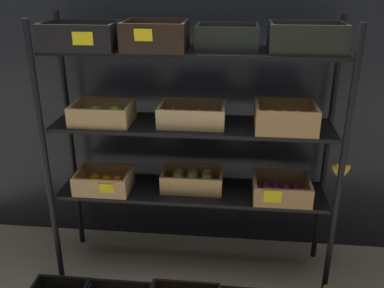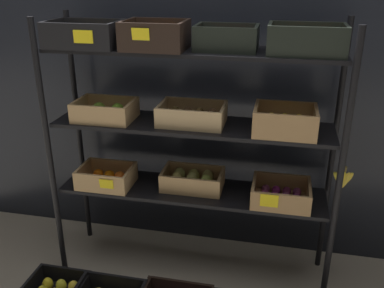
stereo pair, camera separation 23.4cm
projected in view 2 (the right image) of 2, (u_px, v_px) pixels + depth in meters
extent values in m
plane|color=gray|center=(192.00, 266.00, 2.66)|extent=(10.00, 10.00, 0.00)
cube|color=black|center=(206.00, 39.00, 2.49)|extent=(3.93, 0.12, 2.67)
cylinder|color=black|center=(50.00, 157.00, 2.36)|extent=(0.03, 0.03, 1.50)
cylinder|color=black|center=(339.00, 185.00, 2.06)|extent=(0.03, 0.03, 1.50)
cylinder|color=black|center=(79.00, 134.00, 2.68)|extent=(0.03, 0.03, 1.50)
cylinder|color=black|center=(332.00, 155.00, 2.39)|extent=(0.03, 0.03, 1.50)
cube|color=black|center=(192.00, 190.00, 2.45)|extent=(1.50, 0.33, 0.02)
cube|color=black|center=(192.00, 125.00, 2.30)|extent=(1.50, 0.33, 0.02)
cube|color=black|center=(192.00, 51.00, 2.15)|extent=(1.50, 0.33, 0.02)
cube|color=tan|center=(107.00, 183.00, 2.50)|extent=(0.31, 0.23, 0.01)
cube|color=tan|center=(99.00, 183.00, 2.38)|extent=(0.31, 0.02, 0.10)
cube|color=tan|center=(113.00, 167.00, 2.58)|extent=(0.31, 0.02, 0.10)
cube|color=tan|center=(83.00, 173.00, 2.51)|extent=(0.02, 0.20, 0.10)
cube|color=tan|center=(130.00, 177.00, 2.45)|extent=(0.02, 0.20, 0.10)
sphere|color=orange|center=(92.00, 179.00, 2.47)|extent=(0.06, 0.06, 0.06)
sphere|color=orange|center=(105.00, 180.00, 2.46)|extent=(0.06, 0.06, 0.06)
sphere|color=orange|center=(116.00, 182.00, 2.44)|extent=(0.06, 0.06, 0.06)
sphere|color=orange|center=(98.00, 174.00, 2.53)|extent=(0.06, 0.06, 0.06)
sphere|color=orange|center=(109.00, 175.00, 2.52)|extent=(0.06, 0.06, 0.06)
sphere|color=orange|center=(120.00, 176.00, 2.51)|extent=(0.06, 0.06, 0.06)
cube|color=yellow|center=(106.00, 184.00, 2.36)|extent=(0.08, 0.01, 0.06)
cube|color=tan|center=(192.00, 186.00, 2.47)|extent=(0.34, 0.21, 0.01)
cube|color=tan|center=(189.00, 186.00, 2.36)|extent=(0.34, 0.02, 0.09)
cube|color=tan|center=(196.00, 171.00, 2.53)|extent=(0.34, 0.02, 0.09)
cube|color=tan|center=(165.00, 176.00, 2.48)|extent=(0.02, 0.18, 0.09)
cube|color=tan|center=(221.00, 181.00, 2.41)|extent=(0.02, 0.18, 0.09)
ellipsoid|color=tan|center=(177.00, 179.00, 2.44)|extent=(0.07, 0.07, 0.09)
ellipsoid|color=tan|center=(191.00, 180.00, 2.43)|extent=(0.07, 0.07, 0.09)
ellipsoid|color=#AAC44F|center=(206.00, 182.00, 2.40)|extent=(0.07, 0.07, 0.09)
ellipsoid|color=tan|center=(180.00, 175.00, 2.49)|extent=(0.07, 0.07, 0.09)
ellipsoid|color=tan|center=(193.00, 176.00, 2.47)|extent=(0.07, 0.07, 0.09)
ellipsoid|color=tan|center=(208.00, 177.00, 2.46)|extent=(0.07, 0.07, 0.09)
cube|color=#A87F51|center=(280.00, 200.00, 2.32)|extent=(0.31, 0.26, 0.01)
cube|color=#A87F51|center=(281.00, 203.00, 2.19)|extent=(0.31, 0.02, 0.10)
cube|color=#A87F51|center=(281.00, 181.00, 2.41)|extent=(0.31, 0.02, 0.10)
cube|color=#A87F51|center=(254.00, 189.00, 2.33)|extent=(0.02, 0.22, 0.10)
cube|color=#A87F51|center=(309.00, 194.00, 2.27)|extent=(0.02, 0.22, 0.10)
sphere|color=#572C5B|center=(264.00, 200.00, 2.27)|extent=(0.05, 0.05, 0.05)
sphere|color=#552457|center=(275.00, 200.00, 2.26)|extent=(0.05, 0.05, 0.05)
sphere|color=#632F50|center=(286.00, 202.00, 2.24)|extent=(0.05, 0.05, 0.05)
sphere|color=#582358|center=(297.00, 202.00, 2.24)|extent=(0.05, 0.05, 0.05)
sphere|color=#6D264D|center=(265.00, 194.00, 2.32)|extent=(0.05, 0.05, 0.05)
sphere|color=#661950|center=(275.00, 195.00, 2.31)|extent=(0.05, 0.05, 0.05)
sphere|color=#6A304E|center=(286.00, 196.00, 2.30)|extent=(0.05, 0.05, 0.05)
sphere|color=#5F244E|center=(297.00, 197.00, 2.29)|extent=(0.05, 0.05, 0.05)
sphere|color=#6D2D4E|center=(266.00, 189.00, 2.38)|extent=(0.05, 0.05, 0.05)
sphere|color=#6D195A|center=(276.00, 190.00, 2.36)|extent=(0.05, 0.05, 0.05)
sphere|color=#662249|center=(287.00, 191.00, 2.35)|extent=(0.05, 0.05, 0.05)
sphere|color=#5D2249|center=(297.00, 192.00, 2.34)|extent=(0.05, 0.05, 0.05)
cube|color=yellow|center=(269.00, 201.00, 2.19)|extent=(0.09, 0.01, 0.07)
cube|color=tan|center=(106.00, 118.00, 2.36)|extent=(0.32, 0.23, 0.01)
cube|color=tan|center=(97.00, 115.00, 2.24)|extent=(0.32, 0.02, 0.09)
cube|color=tan|center=(113.00, 103.00, 2.44)|extent=(0.32, 0.02, 0.09)
cube|color=tan|center=(79.00, 107.00, 2.37)|extent=(0.02, 0.20, 0.09)
cube|color=tan|center=(131.00, 111.00, 2.31)|extent=(0.02, 0.20, 0.09)
sphere|color=#92B848|center=(93.00, 112.00, 2.33)|extent=(0.07, 0.07, 0.07)
sphere|color=#84B248|center=(113.00, 113.00, 2.31)|extent=(0.07, 0.07, 0.07)
sphere|color=#83B335|center=(99.00, 109.00, 2.38)|extent=(0.07, 0.07, 0.07)
sphere|color=#81C432|center=(118.00, 110.00, 2.37)|extent=(0.07, 0.07, 0.07)
cube|color=tan|center=(192.00, 122.00, 2.30)|extent=(0.35, 0.24, 0.01)
cube|color=tan|center=(188.00, 120.00, 2.17)|extent=(0.35, 0.02, 0.10)
cube|color=tan|center=(196.00, 107.00, 2.38)|extent=(0.35, 0.02, 0.10)
cube|color=tan|center=(162.00, 111.00, 2.31)|extent=(0.02, 0.21, 0.10)
cube|color=tan|center=(223.00, 115.00, 2.24)|extent=(0.02, 0.21, 0.10)
ellipsoid|color=brown|center=(173.00, 117.00, 2.26)|extent=(0.05, 0.05, 0.07)
ellipsoid|color=brown|center=(184.00, 117.00, 2.25)|extent=(0.05, 0.05, 0.07)
ellipsoid|color=brown|center=(196.00, 118.00, 2.24)|extent=(0.05, 0.05, 0.07)
ellipsoid|color=brown|center=(210.00, 119.00, 2.23)|extent=(0.05, 0.05, 0.07)
ellipsoid|color=brown|center=(175.00, 112.00, 2.33)|extent=(0.05, 0.05, 0.07)
ellipsoid|color=brown|center=(188.00, 113.00, 2.32)|extent=(0.05, 0.05, 0.07)
ellipsoid|color=brown|center=(199.00, 113.00, 2.31)|extent=(0.05, 0.05, 0.07)
ellipsoid|color=brown|center=(212.00, 114.00, 2.30)|extent=(0.05, 0.05, 0.07)
cube|color=#A87F51|center=(284.00, 132.00, 2.17)|extent=(0.31, 0.25, 0.01)
cube|color=#A87F51|center=(285.00, 127.00, 2.04)|extent=(0.31, 0.02, 0.12)
cube|color=#A87F51|center=(285.00, 112.00, 2.25)|extent=(0.31, 0.02, 0.12)
cube|color=#A87F51|center=(256.00, 117.00, 2.17)|extent=(0.02, 0.22, 0.12)
cube|color=#A87F51|center=(315.00, 121.00, 2.11)|extent=(0.02, 0.22, 0.12)
ellipsoid|color=yellow|center=(270.00, 125.00, 2.13)|extent=(0.06, 0.06, 0.08)
ellipsoid|color=yellow|center=(285.00, 126.00, 2.12)|extent=(0.06, 0.06, 0.08)
ellipsoid|color=yellow|center=(299.00, 127.00, 2.10)|extent=(0.06, 0.06, 0.08)
ellipsoid|color=yellow|center=(271.00, 120.00, 2.20)|extent=(0.06, 0.06, 0.08)
ellipsoid|color=yellow|center=(284.00, 121.00, 2.19)|extent=(0.06, 0.06, 0.08)
ellipsoid|color=yellow|center=(299.00, 122.00, 2.17)|extent=(0.06, 0.06, 0.08)
cube|color=black|center=(86.00, 45.00, 2.20)|extent=(0.37, 0.25, 0.01)
cube|color=black|center=(74.00, 36.00, 2.07)|extent=(0.37, 0.02, 0.12)
cube|color=black|center=(94.00, 29.00, 2.28)|extent=(0.37, 0.02, 0.12)
cube|color=black|center=(53.00, 31.00, 2.21)|extent=(0.02, 0.22, 0.12)
cube|color=black|center=(117.00, 33.00, 2.14)|extent=(0.02, 0.22, 0.12)
sphere|color=#E1BA54|center=(66.00, 37.00, 2.17)|extent=(0.07, 0.07, 0.07)
sphere|color=#DEB455|center=(81.00, 38.00, 2.15)|extent=(0.07, 0.07, 0.07)
sphere|color=#CFBE53|center=(98.00, 39.00, 2.13)|extent=(0.07, 0.07, 0.07)
sphere|color=gold|center=(71.00, 36.00, 2.23)|extent=(0.07, 0.07, 0.07)
sphere|color=#DDB458|center=(89.00, 36.00, 2.22)|extent=(0.07, 0.07, 0.07)
sphere|color=#E6BA4F|center=(104.00, 37.00, 2.20)|extent=(0.07, 0.07, 0.07)
cube|color=yellow|center=(83.00, 37.00, 2.05)|extent=(0.10, 0.00, 0.06)
cube|color=black|center=(156.00, 48.00, 2.13)|extent=(0.31, 0.25, 0.01)
cube|color=black|center=(148.00, 37.00, 2.00)|extent=(0.31, 0.02, 0.13)
cube|color=black|center=(162.00, 30.00, 2.21)|extent=(0.31, 0.02, 0.13)
cube|color=black|center=(127.00, 33.00, 2.13)|extent=(0.02, 0.22, 0.13)
cube|color=black|center=(184.00, 35.00, 2.08)|extent=(0.02, 0.22, 0.13)
sphere|color=orange|center=(143.00, 40.00, 2.10)|extent=(0.07, 0.07, 0.07)
sphere|color=orange|center=(164.00, 41.00, 2.07)|extent=(0.07, 0.07, 0.07)
sphere|color=orange|center=(147.00, 38.00, 2.16)|extent=(0.07, 0.07, 0.07)
sphere|color=orange|center=(168.00, 38.00, 2.14)|extent=(0.07, 0.07, 0.07)
cube|color=yellow|center=(140.00, 34.00, 1.99)|extent=(0.09, 0.01, 0.06)
cube|color=black|center=(226.00, 49.00, 2.10)|extent=(0.30, 0.21, 0.01)
cube|color=black|center=(224.00, 39.00, 1.99)|extent=(0.30, 0.02, 0.11)
cube|color=black|center=(229.00, 34.00, 2.16)|extent=(0.30, 0.02, 0.11)
cube|color=black|center=(198.00, 36.00, 2.11)|extent=(0.02, 0.18, 0.11)
cube|color=black|center=(256.00, 37.00, 2.05)|extent=(0.02, 0.18, 0.11)
sphere|color=red|center=(216.00, 41.00, 2.07)|extent=(0.07, 0.07, 0.07)
sphere|color=red|center=(236.00, 42.00, 2.05)|extent=(0.07, 0.07, 0.07)
sphere|color=red|center=(217.00, 39.00, 2.12)|extent=(0.07, 0.07, 0.07)
sphere|color=red|center=(238.00, 40.00, 2.10)|extent=(0.07, 0.07, 0.07)
cube|color=black|center=(305.00, 53.00, 2.00)|extent=(0.36, 0.22, 0.01)
cube|color=black|center=(307.00, 41.00, 1.88)|extent=(0.36, 0.02, 0.13)
cube|color=black|center=(306.00, 35.00, 2.07)|extent=(0.36, 0.02, 0.13)
cube|color=black|center=(269.00, 37.00, 2.01)|extent=(0.02, 0.19, 0.13)
cube|color=black|center=(345.00, 39.00, 1.94)|extent=(0.02, 0.19, 0.13)
sphere|color=orange|center=(285.00, 46.00, 1.98)|extent=(0.06, 0.06, 0.06)
sphere|color=orange|center=(299.00, 46.00, 1.97)|extent=(0.06, 0.06, 0.06)
sphere|color=orange|center=(314.00, 47.00, 1.95)|extent=(0.06, 0.06, 0.06)
sphere|color=orange|center=(330.00, 47.00, 1.94)|extent=(0.06, 0.06, 0.06)
sphere|color=orange|center=(284.00, 43.00, 2.04)|extent=(0.06, 0.06, 0.06)
sphere|color=orange|center=(298.00, 44.00, 2.02)|extent=(0.06, 0.06, 0.06)
sphere|color=orange|center=(312.00, 44.00, 2.01)|extent=(0.06, 0.06, 0.06)
sphere|color=orange|center=(329.00, 45.00, 2.00)|extent=(0.06, 0.06, 0.06)
cylinder|color=brown|center=(345.00, 169.00, 2.18)|extent=(0.02, 0.02, 0.02)
ellipsoid|color=yellow|center=(339.00, 179.00, 2.21)|extent=(0.08, 0.03, 0.10)
ellipsoid|color=yellow|center=(341.00, 179.00, 2.21)|extent=(0.06, 0.03, 0.10)
ellipsoid|color=yellow|center=(343.00, 180.00, 2.20)|extent=(0.03, 0.03, 0.10)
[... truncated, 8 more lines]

